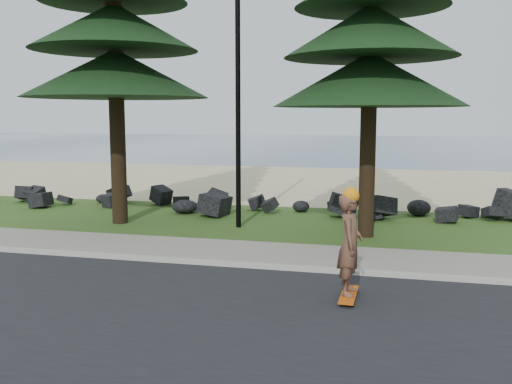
# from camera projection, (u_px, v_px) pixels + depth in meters

# --- Properties ---
(ground) EXTENTS (160.00, 160.00, 0.00)m
(ground) POSITION_uv_depth(u_px,v_px,m) (200.00, 254.00, 12.77)
(ground) COLOR #334D18
(ground) RESTS_ON ground
(road) EXTENTS (160.00, 7.00, 0.02)m
(road) POSITION_uv_depth(u_px,v_px,m) (98.00, 324.00, 8.44)
(road) COLOR black
(road) RESTS_ON ground
(kerb) EXTENTS (160.00, 0.20, 0.10)m
(kerb) POSITION_uv_depth(u_px,v_px,m) (186.00, 261.00, 11.90)
(kerb) COLOR #A7A496
(kerb) RESTS_ON ground
(sidewalk) EXTENTS (160.00, 2.00, 0.08)m
(sidewalk) POSITION_uv_depth(u_px,v_px,m) (203.00, 250.00, 12.96)
(sidewalk) COLOR gray
(sidewalk) RESTS_ON ground
(beach_sand) EXTENTS (160.00, 15.00, 0.01)m
(beach_sand) POSITION_uv_depth(u_px,v_px,m) (304.00, 182.00, 26.72)
(beach_sand) COLOR tan
(beach_sand) RESTS_ON ground
(ocean) EXTENTS (160.00, 58.00, 0.01)m
(ocean) POSITION_uv_depth(u_px,v_px,m) (357.00, 145.00, 61.83)
(ocean) COLOR #354D66
(ocean) RESTS_ON ground
(seawall_boulders) EXTENTS (60.00, 2.40, 1.10)m
(seawall_boulders) POSITION_uv_depth(u_px,v_px,m) (259.00, 213.00, 18.16)
(seawall_boulders) COLOR black
(seawall_boulders) RESTS_ON ground
(lamp_post) EXTENTS (0.25, 0.14, 8.14)m
(lamp_post) POSITION_uv_depth(u_px,v_px,m) (238.00, 76.00, 15.30)
(lamp_post) COLOR black
(lamp_post) RESTS_ON ground
(skateboarder) EXTENTS (0.41, 1.02, 1.89)m
(skateboarder) POSITION_uv_depth(u_px,v_px,m) (350.00, 245.00, 9.42)
(skateboarder) COLOR #BF4B0B
(skateboarder) RESTS_ON ground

